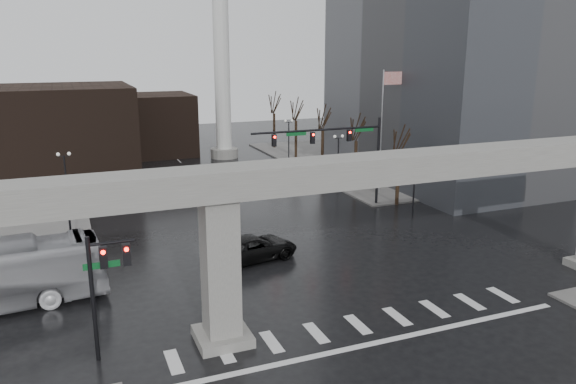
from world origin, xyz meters
The scene contains 22 objects.
ground centered at (0.00, 0.00, 0.00)m, with size 160.00×160.00×0.00m, color black.
sidewalk_ne centered at (26.00, 36.00, 0.07)m, with size 28.00×36.00×0.15m, color slate.
elevated_guideway centered at (1.26, 0.00, 6.88)m, with size 48.00×2.60×8.70m.
building_far_left centered at (-14.00, 42.00, 5.00)m, with size 16.00×14.00×10.00m, color black.
building_far_mid centered at (-2.00, 52.00, 4.00)m, with size 10.00×10.00×8.00m, color black.
smokestack centered at (6.00, 46.00, 13.35)m, with size 3.60×3.60×30.00m.
signal_mast_arm centered at (8.99, 18.80, 5.83)m, with size 12.12×0.43×8.00m.
signal_left_pole centered at (-12.25, 0.50, 4.07)m, with size 2.30×0.30×6.00m.
flagpole_assembly centered at (15.29, 22.00, 7.53)m, with size 2.06×0.12×12.00m.
lamp_right_0 centered at (13.50, 14.00, 3.47)m, with size 1.22×0.32×5.11m.
lamp_right_1 centered at (13.50, 28.00, 3.47)m, with size 1.22×0.32×5.11m.
lamp_right_2 centered at (13.50, 42.00, 3.47)m, with size 1.22×0.32×5.11m.
lamp_left_0 centered at (-13.50, 14.00, 3.47)m, with size 1.22×0.32×5.11m.
lamp_left_1 centered at (-13.50, 28.00, 3.47)m, with size 1.22×0.32×5.11m.
lamp_left_2 centered at (-13.50, 42.00, 3.47)m, with size 1.22×0.32×5.11m.
tree_right_0 centered at (14.53, 18.02, 2.79)m, with size 1.09×1.58×7.50m.
tree_right_1 centered at (14.53, 26.02, 2.85)m, with size 1.09×1.61×7.67m.
tree_right_2 centered at (14.53, 34.02, 2.91)m, with size 1.10×1.63×7.85m.
tree_right_3 centered at (14.53, 42.02, 2.98)m, with size 1.11×1.66×8.02m.
tree_right_4 centered at (14.53, 50.02, 3.04)m, with size 1.12×1.69×8.19m.
pickup_truck centered at (-2.10, 9.80, 0.85)m, with size 2.83×6.13×1.70m, color black.
far_car centered at (-0.95, 26.88, 0.75)m, with size 1.77×4.41×1.50m, color black.
Camera 1 is at (-13.32, -24.31, 14.02)m, focal length 35.00 mm.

